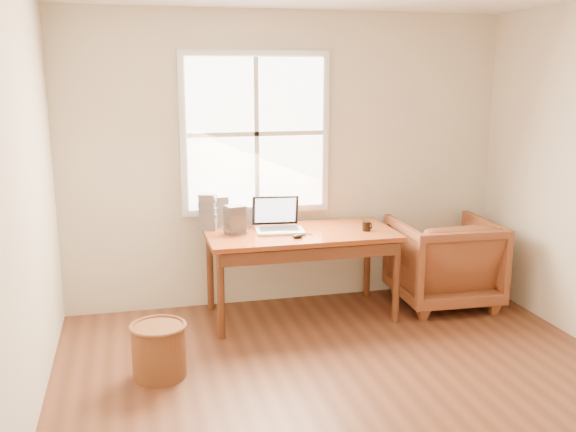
# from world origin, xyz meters

# --- Properties ---
(room_shell) EXTENTS (4.04, 4.54, 2.64)m
(room_shell) POSITION_xyz_m (-0.02, 0.16, 1.32)
(room_shell) COLOR brown
(room_shell) RESTS_ON ground
(desk) EXTENTS (1.60, 0.80, 0.04)m
(desk) POSITION_xyz_m (0.00, 1.80, 0.73)
(desk) COLOR brown
(desk) RESTS_ON room_shell
(armchair) EXTENTS (0.89, 0.91, 0.80)m
(armchair) POSITION_xyz_m (1.33, 1.78, 0.40)
(armchair) COLOR brown
(armchair) RESTS_ON room_shell
(wicker_stool) EXTENTS (0.45, 0.45, 0.37)m
(wicker_stool) POSITION_xyz_m (-1.25, 0.91, 0.18)
(wicker_stool) COLOR brown
(wicker_stool) RESTS_ON room_shell
(laptop) EXTENTS (0.46, 0.48, 0.31)m
(laptop) POSITION_xyz_m (-0.18, 1.82, 0.91)
(laptop) COLOR #A8AAAF
(laptop) RESTS_ON desk
(mouse) EXTENTS (0.11, 0.09, 0.03)m
(mouse) POSITION_xyz_m (-0.08, 1.60, 0.77)
(mouse) COLOR black
(mouse) RESTS_ON desk
(coffee_mug) EXTENTS (0.09, 0.09, 0.08)m
(coffee_mug) POSITION_xyz_m (0.55, 1.70, 0.79)
(coffee_mug) COLOR black
(coffee_mug) RESTS_ON desk
(cd_stack_a) EXTENTS (0.13, 0.12, 0.27)m
(cd_stack_a) POSITION_xyz_m (-0.63, 2.16, 0.88)
(cd_stack_a) COLOR #B8BEC5
(cd_stack_a) RESTS_ON desk
(cd_stack_b) EXTENTS (0.18, 0.17, 0.24)m
(cd_stack_b) POSITION_xyz_m (-0.55, 1.86, 0.87)
(cd_stack_b) COLOR #27282C
(cd_stack_b) RESTS_ON desk
(cd_stack_c) EXTENTS (0.17, 0.16, 0.31)m
(cd_stack_c) POSITION_xyz_m (-0.75, 2.08, 0.91)
(cd_stack_c) COLOR #9999A6
(cd_stack_c) RESTS_ON desk
(cd_stack_d) EXTENTS (0.17, 0.15, 0.18)m
(cd_stack_d) POSITION_xyz_m (-0.42, 2.13, 0.84)
(cd_stack_d) COLOR silver
(cd_stack_d) RESTS_ON desk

